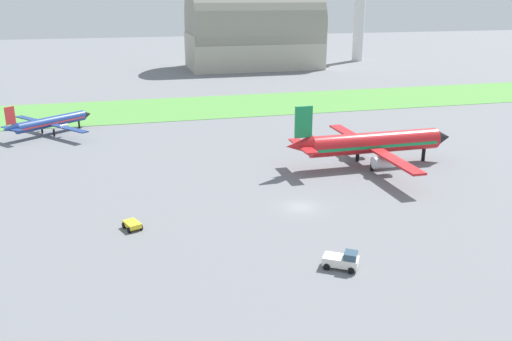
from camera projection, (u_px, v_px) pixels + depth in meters
name	position (u px, v px, depth m)	size (l,w,h in m)	color
ground_plane	(300.00, 207.00, 71.50)	(600.00, 600.00, 0.00)	slate
grass_taxiway_strip	(211.00, 107.00, 134.53)	(360.00, 28.00, 0.08)	#549342
airplane_midfield_jet	(371.00, 143.00, 87.55)	(29.32, 29.93, 10.59)	red
airplane_taxiing_turboprop	(50.00, 122.00, 107.58)	(16.94, 18.99, 6.94)	navy
pushback_tug_near_gate	(342.00, 260.00, 55.38)	(4.00, 3.47, 1.95)	white
baggage_cart_midfield	(132.00, 225.00, 64.73)	(2.48, 2.85, 0.90)	yellow
hangar_distant	(253.00, 33.00, 200.97)	(48.67, 29.81, 30.58)	#B2AD9E
control_tower	(360.00, 6.00, 218.89)	(8.00, 8.00, 37.90)	silver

